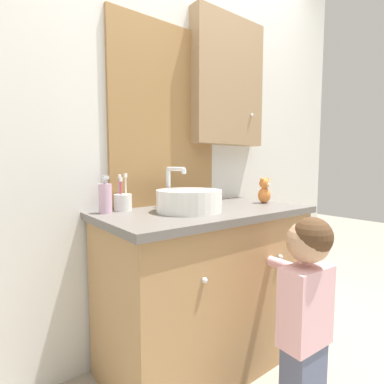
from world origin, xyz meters
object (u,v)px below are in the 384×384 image
(sink_basin, at_px, (189,200))
(child_figure, at_px, (306,300))
(toothbrush_holder, at_px, (123,202))
(teddy_bear, at_px, (264,191))
(soap_dispenser, at_px, (105,198))

(sink_basin, distance_m, child_figure, 0.67)
(child_figure, bearing_deg, toothbrush_holder, 121.64)
(child_figure, bearing_deg, teddy_bear, 55.40)
(toothbrush_holder, height_order, child_figure, toothbrush_holder)
(soap_dispenser, relative_size, child_figure, 0.21)
(sink_basin, distance_m, soap_dispenser, 0.40)
(soap_dispenser, xyz_separation_m, teddy_bear, (0.90, -0.22, -0.00))
(toothbrush_holder, bearing_deg, teddy_bear, -16.88)
(teddy_bear, bearing_deg, toothbrush_holder, 163.12)
(toothbrush_holder, distance_m, teddy_bear, 0.83)
(soap_dispenser, distance_m, child_figure, 0.99)
(sink_basin, relative_size, toothbrush_holder, 2.00)
(soap_dispenser, xyz_separation_m, child_figure, (0.56, -0.71, -0.39))
(soap_dispenser, bearing_deg, child_figure, -52.13)
(toothbrush_holder, bearing_deg, soap_dispenser, -166.23)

